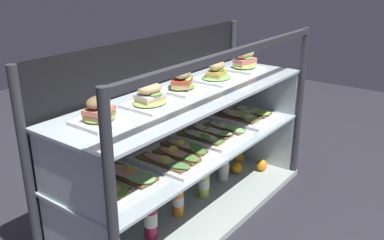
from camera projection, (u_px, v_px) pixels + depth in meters
The scene contains 23 objects.
ground_plane at pixel (192, 217), 2.23m from camera, with size 6.00×6.00×0.02m, color #2A2832.
case_base_deck at pixel (192, 212), 2.22m from camera, with size 1.53×0.51×0.03m, color #B1C1B8.
case_frame at pixel (171, 121), 2.12m from camera, with size 1.53×0.51×0.92m.
riser_lower_tier at pixel (192, 180), 2.15m from camera, with size 1.46×0.43×0.35m.
shelf_lower_glass at pixel (192, 147), 2.08m from camera, with size 1.48×0.45×0.01m, color silver.
riser_upper_tier at pixel (192, 121), 2.04m from camera, with size 1.46×0.43×0.26m.
shelf_upper_glass at pixel (192, 94), 1.99m from camera, with size 1.48×0.45×0.01m, color silver.
plated_roll_sandwich_far_left at pixel (99, 113), 1.59m from camera, with size 0.18×0.18×0.11m.
plated_roll_sandwich_near_left_corner at pixel (150, 98), 1.78m from camera, with size 0.19×0.19×0.10m.
plated_roll_sandwich_left_of_center at pixel (182, 82), 2.00m from camera, with size 0.18×0.18×0.12m.
plated_roll_sandwich_center at pixel (217, 74), 2.18m from camera, with size 0.21×0.21×0.11m.
plated_roll_sandwich_right_of_center at pixel (245, 62), 2.39m from camera, with size 0.18×0.18×0.13m.
open_sandwich_tray_mid_left at pixel (116, 181), 1.71m from camera, with size 0.30×0.34×0.06m.
open_sandwich_tray_center at pixel (176, 156), 1.93m from camera, with size 0.30×0.34×0.06m.
open_sandwich_tray_left_of_center at pixel (212, 133), 2.19m from camera, with size 0.30×0.34×0.06m.
open_sandwich_tray_far_right at pixel (246, 115), 2.45m from camera, with size 0.30×0.34×0.06m.
juice_bottle_front_middle at pixel (151, 218), 1.95m from camera, with size 0.06×0.06×0.25m.
juice_bottle_back_center at pixel (178, 200), 2.13m from camera, with size 0.06×0.06×0.22m.
juice_bottle_back_left at pixel (204, 182), 2.30m from camera, with size 0.06×0.06×0.22m.
juice_bottle_front_second at pixel (224, 165), 2.49m from camera, with size 0.06×0.06×0.23m.
orange_fruit_beside_bottles at pixel (261, 165), 2.62m from camera, with size 0.07×0.07×0.07m, color orange.
orange_fruit_near_left_post at pixel (239, 157), 2.72m from camera, with size 0.07×0.07×0.07m, color orange.
orange_fruit_rolled_forward at pixel (236, 167), 2.59m from camera, with size 0.07×0.07×0.07m, color orange.
Camera 1 is at (-1.53, -1.14, 1.25)m, focal length 39.30 mm.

